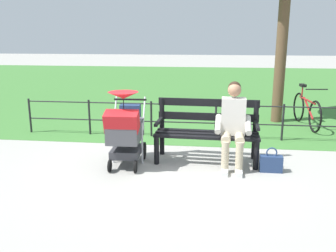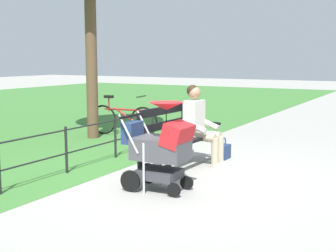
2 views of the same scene
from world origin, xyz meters
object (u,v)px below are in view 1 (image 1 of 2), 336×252
at_px(stroller, 125,128).
at_px(bicycle, 306,110).
at_px(person_on_bench, 233,123).
at_px(handbag, 271,163).
at_px(park_bench, 207,128).

height_order(stroller, bicycle, stroller).
bearing_deg(stroller, person_on_bench, -172.84).
bearing_deg(person_on_bench, handbag, 161.51).
relative_size(stroller, handbag, 3.11).
xyz_separation_m(stroller, bicycle, (-3.31, -2.87, -0.23)).
distance_m(person_on_bench, stroller, 1.61).
relative_size(stroller, bicycle, 0.69).
distance_m(park_bench, person_on_bench, 0.47).
relative_size(person_on_bench, bicycle, 0.77).
height_order(park_bench, handbag, park_bench).
xyz_separation_m(person_on_bench, bicycle, (-1.71, -2.67, -0.31)).
height_order(park_bench, person_on_bench, person_on_bench).
distance_m(person_on_bench, bicycle, 3.18).
xyz_separation_m(person_on_bench, stroller, (1.60, 0.20, -0.08)).
xyz_separation_m(park_bench, bicycle, (-2.10, -2.44, -0.16)).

